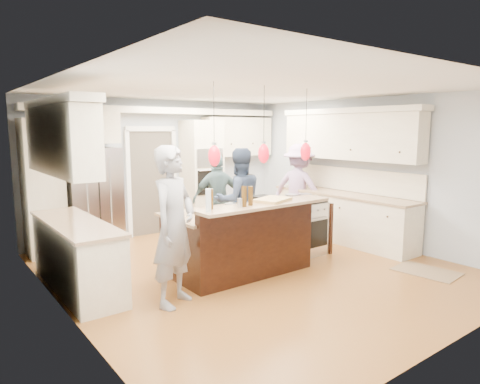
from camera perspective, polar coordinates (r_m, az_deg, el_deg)
The scene contains 23 objects.
ground_plane at distance 6.68m, azimuth 1.84°, elevation -10.16°, with size 6.00×6.00×0.00m, color #AA6F2E.
room_shell at distance 6.34m, azimuth 1.92°, elevation 5.61°, with size 5.54×6.04×2.72m.
refrigerator at distance 8.04m, azimuth -19.01°, elevation -0.83°, with size 0.90×0.70×1.80m, color #B7B7BC.
oven_column at distance 9.00m, azimuth -5.11°, elevation 2.16°, with size 0.72×0.69×2.30m.
back_upper_cabinets at distance 8.35m, azimuth -14.27°, elevation 5.02°, with size 5.30×0.61×2.54m.
right_counter_run at distance 8.35m, azimuth 13.71°, elevation 0.81°, with size 0.64×3.10×2.51m.
left_cabinets at distance 6.02m, azimuth -21.67°, elevation -2.45°, with size 0.64×2.30×2.51m.
kitchen_island at distance 6.45m, azimuth -0.26°, elevation -6.34°, with size 2.10×1.46×1.12m.
island_range at distance 7.42m, azimuth 8.15°, elevation -4.69°, with size 0.82×0.71×0.92m.
pendant_lights at distance 5.79m, azimuth 3.18°, elevation 5.19°, with size 1.75×0.15×1.03m.
person_bar_end at distance 5.20m, azimuth -8.79°, elevation -4.56°, with size 0.71×0.46×1.94m, color gray.
person_far_left at distance 7.35m, azimuth -0.15°, elevation -1.17°, with size 0.88×0.68×1.81m, color #293750.
person_far_right at distance 7.98m, azimuth -2.95°, elevation -0.90°, with size 0.98×0.41×1.67m, color #4A6568.
person_range_side at distance 8.89m, azimuth 7.89°, elevation 0.50°, with size 1.18×0.68×1.83m, color #9A79A3.
floor_rug at distance 7.11m, azimuth 23.60°, elevation -9.68°, with size 0.61×0.89×0.01m, color #8F724E.
water_bottle at distance 5.23m, azimuth -4.25°, elevation -1.13°, with size 0.07×0.07×0.29m, color silver.
beer_bottle_a at distance 5.42m, azimuth -3.93°, elevation -0.94°, with size 0.06×0.06×0.26m, color #43290C.
beer_bottle_b at distance 5.58m, azimuth 0.55°, elevation -0.59°, with size 0.07×0.07×0.27m, color #43290C.
beer_bottle_c at distance 5.67m, azimuth 1.42°, elevation -0.52°, with size 0.06×0.06×0.26m, color #43290C.
drink_can at distance 5.50m, azimuth -0.02°, elevation -1.50°, with size 0.07×0.07×0.12m, color #B7B7BC.
cutting_board at distance 6.04m, azimuth 4.38°, elevation -1.04°, with size 0.51×0.36×0.04m, color tan.
pot_large at distance 7.20m, azimuth 6.91°, elevation -0.79°, with size 0.22×0.22×0.13m, color #B7B7BC.
pot_small at distance 7.39m, azimuth 8.70°, elevation -0.65°, with size 0.22×0.22×0.11m, color #B7B7BC.
Camera 1 is at (-3.99, -4.92, 2.13)m, focal length 32.00 mm.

